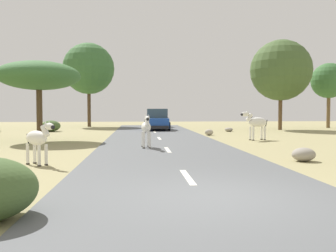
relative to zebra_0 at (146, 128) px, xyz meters
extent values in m
plane|color=#998E60|center=(1.20, -8.90, -0.92)|extent=(90.00, 90.00, 0.00)
cube|color=#56595B|center=(0.86, -8.90, -0.90)|extent=(6.00, 64.00, 0.05)
cube|color=silver|center=(0.86, -6.90, -0.87)|extent=(0.16, 2.00, 0.01)
cube|color=silver|center=(0.86, -0.90, -0.87)|extent=(0.16, 2.00, 0.01)
cube|color=silver|center=(0.86, 5.10, -0.87)|extent=(0.16, 2.00, 0.01)
cube|color=silver|center=(0.86, 11.10, -0.87)|extent=(0.16, 2.00, 0.01)
cube|color=silver|center=(0.86, 17.10, -0.87)|extent=(0.16, 2.00, 0.01)
ellipsoid|color=silver|center=(0.00, 0.09, 0.02)|extent=(0.46, 1.03, 0.48)
cylinder|color=silver|center=(-0.12, -0.25, -0.53)|extent=(0.11, 0.11, 0.69)
cylinder|color=#28231E|center=(-0.12, -0.25, -0.85)|extent=(0.12, 0.12, 0.05)
cylinder|color=silver|center=(0.14, -0.24, -0.53)|extent=(0.11, 0.11, 0.69)
cylinder|color=#28231E|center=(0.14, -0.24, -0.85)|extent=(0.12, 0.12, 0.05)
cylinder|color=silver|center=(-0.15, 0.41, -0.53)|extent=(0.11, 0.11, 0.69)
cylinder|color=#28231E|center=(-0.15, 0.41, -0.85)|extent=(0.12, 0.12, 0.05)
cylinder|color=silver|center=(0.11, 0.42, -0.53)|extent=(0.11, 0.11, 0.69)
cylinder|color=#28231E|center=(0.11, 0.42, -0.85)|extent=(0.12, 0.12, 0.05)
cylinder|color=silver|center=(0.02, -0.40, 0.27)|extent=(0.20, 0.37, 0.41)
cube|color=black|center=(0.02, -0.40, 0.35)|extent=(0.05, 0.34, 0.28)
ellipsoid|color=silver|center=(0.03, -0.63, 0.42)|extent=(0.21, 0.45, 0.22)
ellipsoid|color=black|center=(0.04, -0.81, 0.40)|extent=(0.14, 0.16, 0.13)
cone|color=silver|center=(-0.04, -0.53, 0.53)|extent=(0.09, 0.09, 0.13)
cone|color=silver|center=(0.09, -0.52, 0.53)|extent=(0.09, 0.09, 0.13)
cylinder|color=black|center=(-0.03, 0.59, -0.07)|extent=(0.04, 0.14, 0.41)
ellipsoid|color=silver|center=(-3.47, -4.27, -0.08)|extent=(0.96, 0.92, 0.45)
cylinder|color=silver|center=(-3.32, -4.57, -0.60)|extent=(0.13, 0.13, 0.65)
cylinder|color=#28231E|center=(-3.32, -4.57, -0.90)|extent=(0.15, 0.15, 0.04)
cylinder|color=silver|center=(-3.16, -4.39, -0.60)|extent=(0.13, 0.13, 0.65)
cylinder|color=#28231E|center=(-3.16, -4.39, -0.90)|extent=(0.15, 0.15, 0.04)
cylinder|color=silver|center=(-3.78, -4.16, -0.60)|extent=(0.13, 0.13, 0.65)
cylinder|color=#28231E|center=(-3.78, -4.16, -0.90)|extent=(0.15, 0.15, 0.04)
cylinder|color=silver|center=(-3.62, -3.98, -0.60)|extent=(0.13, 0.13, 0.65)
cylinder|color=#28231E|center=(-3.62, -3.98, -0.90)|extent=(0.15, 0.15, 0.04)
cylinder|color=silver|center=(-3.13, -4.58, 0.15)|extent=(0.37, 0.36, 0.38)
cube|color=black|center=(-3.13, -4.58, 0.22)|extent=(0.26, 0.24, 0.26)
ellipsoid|color=silver|center=(-2.97, -4.73, 0.29)|extent=(0.42, 0.41, 0.21)
ellipsoid|color=black|center=(-2.84, -4.84, 0.27)|extent=(0.19, 0.19, 0.12)
cone|color=silver|center=(-3.08, -4.70, 0.39)|extent=(0.11, 0.11, 0.12)
cone|color=silver|center=(-3.00, -4.61, 0.39)|extent=(0.11, 0.11, 0.12)
cylinder|color=black|center=(-3.82, -3.96, -0.17)|extent=(0.12, 0.12, 0.38)
ellipsoid|color=silver|center=(6.32, 3.97, 0.09)|extent=(1.23, 0.76, 0.54)
cylinder|color=silver|center=(5.92, 4.01, -0.53)|extent=(0.14, 0.14, 0.78)
cylinder|color=#28231E|center=(5.92, 4.01, -0.90)|extent=(0.16, 0.16, 0.05)
cylinder|color=silver|center=(6.00, 3.73, -0.53)|extent=(0.14, 0.14, 0.78)
cylinder|color=#28231E|center=(6.00, 3.73, -0.90)|extent=(0.16, 0.16, 0.05)
cylinder|color=silver|center=(6.64, 4.21, -0.53)|extent=(0.14, 0.14, 0.78)
cylinder|color=#28231E|center=(6.64, 4.21, -0.90)|extent=(0.16, 0.16, 0.05)
cylinder|color=silver|center=(6.72, 3.93, -0.53)|extent=(0.14, 0.14, 0.78)
cylinder|color=#28231E|center=(6.72, 3.93, -0.90)|extent=(0.16, 0.16, 0.05)
cylinder|color=silver|center=(5.79, 3.82, 0.37)|extent=(0.45, 0.31, 0.46)
cube|color=black|center=(5.79, 3.82, 0.47)|extent=(0.38, 0.14, 0.32)
ellipsoid|color=silver|center=(5.53, 3.74, 0.54)|extent=(0.54, 0.34, 0.25)
ellipsoid|color=black|center=(5.34, 3.69, 0.52)|extent=(0.21, 0.19, 0.15)
cone|color=silver|center=(5.63, 3.85, 0.67)|extent=(0.12, 0.12, 0.15)
cone|color=silver|center=(5.67, 3.71, 0.67)|extent=(0.12, 0.12, 0.15)
cylinder|color=black|center=(6.87, 4.13, -0.01)|extent=(0.17, 0.08, 0.46)
cube|color=#1E479E|center=(1.22, 14.02, -0.29)|extent=(1.95, 4.26, 0.80)
cube|color=#334751|center=(1.23, 14.22, 0.49)|extent=(1.72, 2.26, 0.76)
cube|color=black|center=(1.14, 11.86, -0.57)|extent=(1.71, 0.22, 0.24)
cylinder|color=black|center=(0.27, 12.70, -0.53)|extent=(0.24, 0.69, 0.68)
cylinder|color=black|center=(2.07, 12.63, -0.53)|extent=(0.24, 0.69, 0.68)
cylinder|color=black|center=(0.37, 15.40, -0.53)|extent=(0.24, 0.69, 0.68)
cylinder|color=black|center=(2.17, 15.33, -0.53)|extent=(0.24, 0.69, 0.68)
cube|color=black|center=(1.37, 19.72, -0.29)|extent=(2.08, 4.31, 0.80)
cube|color=#334751|center=(1.39, 19.52, 0.49)|extent=(1.79, 2.31, 0.76)
cube|color=black|center=(1.22, 21.87, -0.57)|extent=(1.72, 0.28, 0.24)
cylinder|color=black|center=(2.18, 21.13, -0.53)|extent=(0.27, 0.69, 0.68)
cylinder|color=black|center=(0.38, 21.00, -0.53)|extent=(0.27, 0.69, 0.68)
cylinder|color=black|center=(2.36, 18.43, -0.53)|extent=(0.27, 0.69, 0.68)
cylinder|color=black|center=(0.57, 18.31, -0.53)|extent=(0.27, 0.69, 0.68)
cylinder|color=#4C3823|center=(-5.70, 4.39, 0.47)|extent=(0.31, 0.31, 2.78)
ellipsoid|color=#386633|center=(-5.70, 4.39, 2.63)|extent=(4.42, 4.42, 1.55)
cylinder|color=brown|center=(11.71, 14.03, 0.58)|extent=(0.32, 0.32, 3.00)
sphere|color=#425B2D|center=(11.71, 14.03, 4.13)|extent=(5.13, 5.13, 5.13)
cylinder|color=#4C3823|center=(-5.29, 21.02, 0.97)|extent=(0.34, 0.34, 3.79)
sphere|color=#386633|center=(-5.29, 21.02, 4.91)|extent=(5.11, 5.11, 5.11)
cylinder|color=brown|center=(17.50, 16.78, 0.64)|extent=(0.32, 0.32, 3.13)
sphere|color=#386633|center=(17.50, 16.78, 3.52)|extent=(3.29, 3.29, 3.29)
ellipsoid|color=#425B2D|center=(-7.18, 13.08, -0.48)|extent=(1.46, 1.31, 0.88)
ellipsoid|color=#A89E8C|center=(4.35, 7.92, -0.72)|extent=(0.56, 0.45, 0.41)
ellipsoid|color=gray|center=(5.10, -4.22, -0.69)|extent=(0.77, 0.66, 0.46)
ellipsoid|color=gray|center=(6.72, 11.94, -0.76)|extent=(0.64, 0.63, 0.32)
camera|label=1|loc=(-0.33, -15.55, 0.78)|focal=38.26mm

